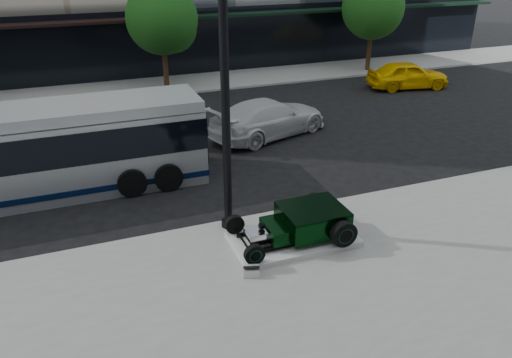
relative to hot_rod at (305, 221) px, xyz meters
name	(u,v)px	position (x,y,z in m)	size (l,w,h in m)	color
ground	(218,193)	(-1.37, 3.80, -0.70)	(120.00, 120.00, 0.00)	black
sidewalk_far	(146,87)	(-1.37, 17.80, -0.64)	(70.00, 4.00, 0.12)	gray
street_trees	(164,21)	(-0.23, 16.87, 3.07)	(29.80, 3.80, 5.70)	black
display_plinth	(294,239)	(-0.33, 0.00, -0.50)	(3.40, 1.80, 0.15)	silver
hot_rod	(305,221)	(0.00, 0.00, 0.00)	(3.22, 2.00, 0.81)	black
info_plaque	(251,271)	(-1.95, -1.01, -0.45)	(0.48, 0.41, 0.31)	silver
lamppost	(226,108)	(-1.75, 1.44, 2.99)	(0.42, 0.42, 7.71)	black
transit_bus	(15,154)	(-7.43, 5.87, 0.79)	(12.12, 2.88, 2.92)	#AEB3B8
white_sedan	(269,118)	(2.29, 8.27, 0.10)	(2.22, 5.47, 1.59)	silver
yellow_taxi	(408,75)	(12.53, 12.53, 0.07)	(1.81, 4.49, 1.53)	#FFCA04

